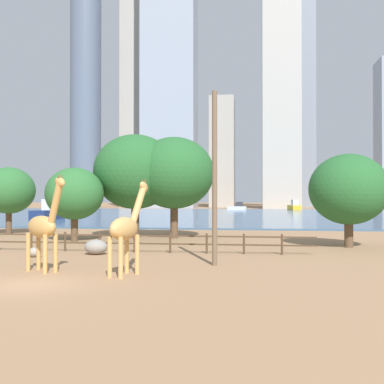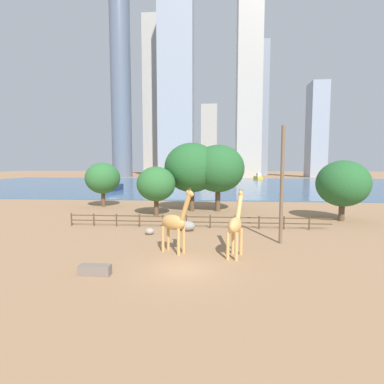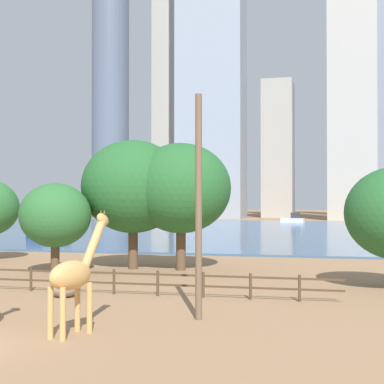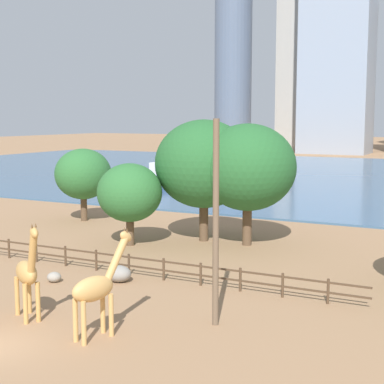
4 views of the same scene
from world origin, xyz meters
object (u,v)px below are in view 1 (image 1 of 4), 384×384
at_px(giraffe_companion, 126,228).
at_px(tree_center_broad, 9,191).
at_px(utility_pole, 215,178).
at_px(boulder_near_fence, 96,247).
at_px(boat_tug, 238,207).
at_px(tree_right_small, 135,172).
at_px(tree_left_small, 75,194).
at_px(boat_ferry, 48,212).
at_px(tree_right_tall, 349,189).
at_px(tree_left_large, 174,173).
at_px(boat_sailboat, 294,206).
at_px(boulder_by_pole, 35,252).
at_px(giraffe_tall, 44,226).

distance_m(giraffe_companion, tree_center_broad, 29.44).
relative_size(utility_pole, boulder_near_fence, 6.38).
bearing_deg(boat_tug, tree_right_small, 93.73).
relative_size(tree_left_small, boat_ferry, 0.85).
bearing_deg(boulder_near_fence, tree_left_small, 119.21).
height_order(tree_right_tall, tree_left_small, tree_right_tall).
bearing_deg(tree_left_large, tree_right_small, -178.90).
height_order(utility_pole, boat_tug, utility_pole).
bearing_deg(boat_tug, utility_pole, 99.18).
xyz_separation_m(giraffe_companion, boat_tug, (1.14, 104.92, -1.27)).
distance_m(utility_pole, boat_sailboat, 105.84).
xyz_separation_m(utility_pole, boat_tug, (-2.68, 101.18, -3.74)).
bearing_deg(tree_right_tall, tree_left_small, 174.84).
xyz_separation_m(utility_pole, tree_right_tall, (8.83, 10.41, -0.47)).
relative_size(tree_left_large, tree_left_small, 1.48).
height_order(boulder_by_pole, boat_tug, boat_tug).
xyz_separation_m(tree_center_broad, boat_ferry, (-7.70, 26.12, -3.02)).
height_order(giraffe_tall, giraffe_companion, giraffe_tall).
distance_m(tree_right_small, boat_sailboat, 91.31).
bearing_deg(boulder_by_pole, giraffe_tall, -60.39).
height_order(giraffe_tall, boulder_by_pole, giraffe_tall).
distance_m(giraffe_companion, tree_left_large, 20.45).
bearing_deg(utility_pole, tree_center_broad, 138.99).
bearing_deg(giraffe_tall, boulder_near_fence, 120.37).
bearing_deg(giraffe_companion, tree_center_broad, 54.84).
distance_m(giraffe_tall, giraffe_companion, 4.26).
distance_m(boulder_near_fence, boat_ferry, 46.92).
bearing_deg(tree_left_large, tree_right_tall, -23.24).
height_order(boulder_near_fence, boulder_by_pole, boulder_near_fence).
relative_size(boat_ferry, boat_sailboat, 1.11).
bearing_deg(tree_right_tall, utility_pole, -130.31).
relative_size(tree_center_broad, tree_right_tall, 0.97).
xyz_separation_m(tree_center_broad, tree_right_small, (13.59, -2.94, 1.61)).
distance_m(tree_center_broad, tree_right_tall, 32.17).
bearing_deg(giraffe_companion, tree_left_large, 19.67).
xyz_separation_m(utility_pole, boat_ferry, (-29.81, 45.34, -3.41)).
distance_m(utility_pole, boat_tug, 101.28).
bearing_deg(boulder_by_pole, boat_tug, 85.11).
bearing_deg(boat_ferry, giraffe_tall, 26.44).
bearing_deg(tree_right_small, boulder_by_pole, -100.50).
relative_size(boulder_near_fence, tree_right_tall, 0.22).
bearing_deg(tree_center_broad, giraffe_companion, -51.47).
bearing_deg(boulder_by_pole, utility_pole, -10.73).
distance_m(boat_ferry, boat_tug, 62.07).
bearing_deg(boulder_by_pole, tree_left_small, 98.24).
xyz_separation_m(boulder_by_pole, boat_sailboat, (23.39, 102.96, 0.82)).
bearing_deg(utility_pole, giraffe_tall, -157.64).
xyz_separation_m(giraffe_companion, tree_right_tall, (12.65, 14.16, 2.00)).
height_order(giraffe_tall, boulder_near_fence, giraffe_tall).
height_order(boulder_by_pole, boat_sailboat, boat_sailboat).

